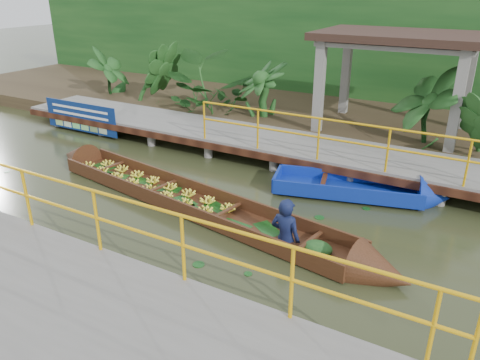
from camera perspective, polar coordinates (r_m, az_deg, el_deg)
The scene contains 10 objects.
ground at distance 10.39m, azimuth -7.43°, elevation -2.63°, with size 80.00×80.00×0.00m, color #292F17.
land_strip at distance 16.53m, azimuth 8.35°, elevation 7.96°, with size 30.00×8.00×0.45m, color #302418.
far_dock at distance 12.89m, azimuth 1.67°, elevation 5.02°, with size 16.00×2.06×1.66m.
near_dock at distance 7.10m, azimuth -21.86°, elevation -14.90°, with size 18.00×2.40×1.73m.
pavilion at distance 14.07m, azimuth 18.85°, elevation 15.15°, with size 4.40×3.00×3.00m.
foliage_backdrop at distance 18.49m, azimuth 11.68°, elevation 14.96°, with size 30.00×0.80×4.00m, color #143F16.
vendor_boat at distance 9.84m, azimuth -4.79°, elevation -2.58°, with size 9.55×2.42×2.06m.
moored_blue_boat at distance 10.85m, azimuth 17.72°, elevation -1.52°, with size 3.91×1.89×0.90m.
blue_banner at distance 15.58m, azimuth -18.86°, elevation 7.29°, with size 2.94×0.04×0.92m.
tropical_plants at distance 14.82m, azimuth 1.07°, elevation 10.63°, with size 14.32×1.32×1.66m.
Camera 1 is at (5.77, -7.39, 4.48)m, focal length 35.00 mm.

